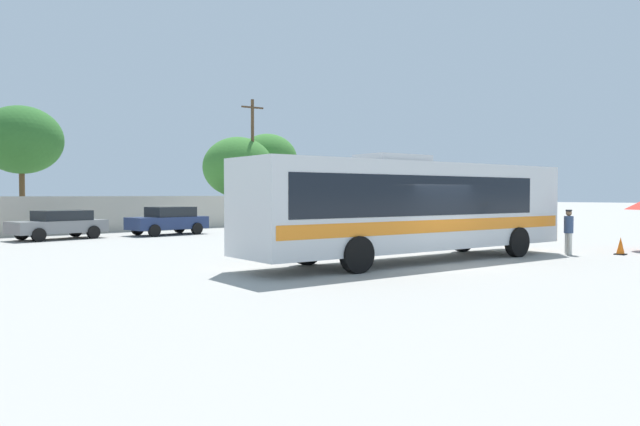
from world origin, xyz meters
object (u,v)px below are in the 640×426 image
Objects in this scene: attendant_by_bus_door at (569,229)px; parked_car_third_dark_blue at (168,220)px; roadside_tree_midleft at (21,140)px; roadside_tree_midright at (238,167)px; utility_pole_far at (253,159)px; parked_car_second_grey at (59,224)px; coach_bus_silver_orange at (411,205)px; traffic_cone_on_apron at (621,246)px; vendor_umbrella_near_gate_yellow at (512,202)px; roadside_tree_right at (268,159)px.

parked_car_third_dark_blue is at bearing 103.60° from attendant_by_bus_door.
roadside_tree_midleft is 15.56m from roadside_tree_midright.
roadside_tree_midleft is (-9.31, 28.53, 4.47)m from attendant_by_bus_door.
utility_pole_far reaches higher than roadside_tree_midright.
utility_pole_far reaches higher than parked_car_second_grey.
attendant_by_bus_door is at bearing -25.15° from coach_bus_silver_orange.
traffic_cone_on_apron is (1.30, -1.35, -0.62)m from attendant_by_bus_door.
roadside_tree_midright is at bearing 87.85° from vendor_umbrella_near_gate_yellow.
roadside_tree_midright is at bearing 37.15° from parked_car_third_dark_blue.
utility_pole_far is at bearing -140.66° from roadside_tree_right.
roadside_tree_midleft is (0.92, 7.94, 4.65)m from parked_car_second_grey.
coach_bus_silver_orange is at bearing 150.16° from traffic_cone_on_apron.
roadside_tree_midleft reaches higher than parked_car_third_dark_blue.
parked_car_second_grey is at bearing 103.82° from coach_bus_silver_orange.
vendor_umbrella_near_gate_yellow is at bearing -102.68° from roadside_tree_right.
parked_car_second_grey is at bearing -160.36° from utility_pole_far.
vendor_umbrella_near_gate_yellow is at bearing -55.52° from parked_car_third_dark_blue.
utility_pole_far is at bearing -80.41° from roadside_tree_midright.
roadside_tree_right is (4.83, 2.29, 0.90)m from roadside_tree_midright.
roadside_tree_midright is (6.20, 28.01, 3.36)m from attendant_by_bus_door.
attendant_by_bus_door reaches higher than parked_car_third_dark_blue.
vendor_umbrella_near_gate_yellow is 0.29× the size of roadside_tree_midleft.
parked_car_second_grey is 0.48× the size of utility_pole_far.
coach_bus_silver_orange is 1.37× the size of utility_pole_far.
coach_bus_silver_orange is 28.10m from roadside_tree_midright.
attendant_by_bus_door is 0.25× the size of roadside_tree_midright.
roadside_tree_right is (4.59, 3.76, 0.34)m from utility_pole_far.
roadside_tree_midleft reaches higher than vendor_umbrella_near_gate_yellow.
roadside_tree_midright is at bearing -1.92° from roadside_tree_midleft.
parked_car_third_dark_blue is at bearing -148.62° from utility_pole_far.
parked_car_third_dark_blue is 0.56× the size of roadside_tree_midleft.
parked_car_second_grey is 9.25m from roadside_tree_midleft.
parked_car_third_dark_blue is at bearing -146.15° from roadside_tree_right.
parked_car_third_dark_blue is 0.57× the size of roadside_tree_right.
utility_pole_far is at bearing 31.38° from parked_car_third_dark_blue.
utility_pole_far is (1.11, 21.55, 3.03)m from vendor_umbrella_near_gate_yellow.
utility_pole_far is at bearing 19.64° from parked_car_second_grey.
attendant_by_bus_door is at bearing -71.93° from roadside_tree_midleft.
roadside_tree_midleft reaches higher than coach_bus_silver_orange.
roadside_tree_right is 11.48× the size of traffic_cone_on_apron.
roadside_tree_midright is at bearing 77.51° from attendant_by_bus_door.
vendor_umbrella_near_gate_yellow is 0.29× the size of roadside_tree_right.
parked_car_third_dark_blue is 0.45× the size of utility_pole_far.
parked_car_third_dark_blue is at bearing 124.48° from vendor_umbrella_near_gate_yellow.
traffic_cone_on_apron is (-4.04, -6.34, -1.51)m from vendor_umbrella_near_gate_yellow.
roadside_tree_right is at bearing 39.34° from utility_pole_far.
parked_car_second_grey is 18.38m from roadside_tree_midright.
vendor_umbrella_near_gate_yellow is at bearing -58.11° from roadside_tree_midleft.
parked_car_third_dark_blue is at bearing -62.77° from roadside_tree_midleft.
utility_pole_far is (12.30, 23.80, 3.01)m from coach_bus_silver_orange.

